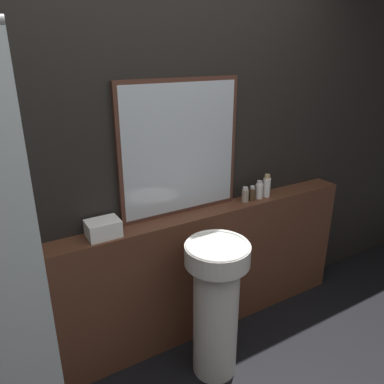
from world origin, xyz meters
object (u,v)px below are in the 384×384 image
(mirror, at_px, (180,149))
(shampoo_bottle, at_px, (245,195))
(lotion_bottle, at_px, (259,190))
(body_wash_bottle, at_px, (267,186))
(towel_stack, at_px, (103,228))
(pedestal_sink, at_px, (216,303))
(conditioner_bottle, at_px, (252,193))

(mirror, bearing_deg, shampoo_bottle, -8.51)
(lotion_bottle, height_order, body_wash_bottle, body_wash_bottle)
(mirror, bearing_deg, body_wash_bottle, -6.07)
(shampoo_bottle, bearing_deg, towel_stack, 180.00)
(towel_stack, bearing_deg, pedestal_sink, -35.07)
(shampoo_bottle, xyz_separation_m, conditioner_bottle, (0.06, -0.00, -0.00))
(mirror, xyz_separation_m, conditioner_bottle, (0.54, -0.07, -0.38))
(pedestal_sink, relative_size, mirror, 1.08)
(towel_stack, height_order, lotion_bottle, lotion_bottle)
(conditioner_bottle, bearing_deg, body_wash_bottle, 0.00)
(mirror, relative_size, body_wash_bottle, 5.07)
(pedestal_sink, xyz_separation_m, lotion_bottle, (0.61, 0.38, 0.49))
(conditioner_bottle, distance_m, body_wash_bottle, 0.14)
(body_wash_bottle, bearing_deg, shampoo_bottle, -180.00)
(shampoo_bottle, bearing_deg, lotion_bottle, 0.00)
(towel_stack, bearing_deg, conditioner_bottle, -0.00)
(pedestal_sink, height_order, body_wash_bottle, body_wash_bottle)
(body_wash_bottle, bearing_deg, lotion_bottle, -180.00)
(mirror, relative_size, lotion_bottle, 6.44)
(mirror, distance_m, towel_stack, 0.67)
(pedestal_sink, xyz_separation_m, mirror, (0.01, 0.45, 0.85))
(pedestal_sink, xyz_separation_m, towel_stack, (-0.54, 0.38, 0.48))
(body_wash_bottle, bearing_deg, pedestal_sink, -151.06)
(towel_stack, xyz_separation_m, conditioner_bottle, (1.09, -0.00, -0.00))
(towel_stack, bearing_deg, body_wash_bottle, 0.00)
(conditioner_bottle, relative_size, body_wash_bottle, 0.62)
(pedestal_sink, xyz_separation_m, shampoo_bottle, (0.49, 0.38, 0.48))
(shampoo_bottle, xyz_separation_m, body_wash_bottle, (0.19, 0.00, 0.03))
(lotion_bottle, bearing_deg, mirror, 173.25)
(pedestal_sink, height_order, mirror, mirror)
(mirror, xyz_separation_m, towel_stack, (-0.55, -0.07, -0.38))
(pedestal_sink, relative_size, lotion_bottle, 6.92)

